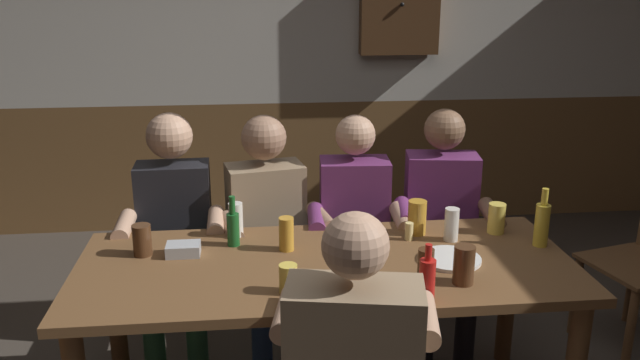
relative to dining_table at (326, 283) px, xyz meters
The scene contains 22 objects.
back_wall_wainscot 2.39m from the dining_table, 90.00° to the left, with size 5.78×0.12×0.95m, color brown.
dining_table is the anchor object (origin of this frame).
person_0 0.94m from the dining_table, 137.05° to the left, with size 0.51×0.54×1.22m.
person_1 0.69m from the dining_table, 108.21° to the left, with size 0.56×0.58×1.20m.
person_2 0.68m from the dining_table, 70.82° to the left, with size 0.51×0.53×1.19m.
person_3 0.93m from the dining_table, 43.47° to the left, with size 0.54×0.56×1.21m.
table_candle 0.46m from the dining_table, 26.97° to the left, with size 0.04×0.04×0.08m, color #F9E08C.
condiment_caddy 0.62m from the dining_table, 166.87° to the left, with size 0.14×0.10×0.05m, color #B2B7BC.
plate_0 0.52m from the dining_table, ahead, with size 0.25×0.25×0.01m, color white.
bottle_0 0.97m from the dining_table, ahead, with size 0.06×0.06×0.26m.
bottle_1 0.47m from the dining_table, 149.96° to the left, with size 0.05×0.05×0.22m.
bottle_2 0.51m from the dining_table, 47.93° to the right, with size 0.06×0.06×0.22m.
pint_glass_0 0.55m from the dining_table, 31.10° to the left, with size 0.08×0.08×0.16m, color gold.
pint_glass_1 0.58m from the dining_table, 25.93° to the right, with size 0.08×0.08×0.15m, color #4C2D19.
pint_glass_2 0.86m from the dining_table, 16.68° to the left, with size 0.08×0.08×0.14m, color #E5C64C.
pint_glass_3 0.62m from the dining_table, 16.93° to the left, with size 0.06×0.06×0.15m, color white.
pint_glass_4 0.52m from the dining_table, 138.73° to the left, with size 0.06×0.06×0.16m, color white.
pint_glass_5 0.33m from the dining_table, 124.56° to the right, with size 0.07×0.07×0.11m, color #E5C64C.
pint_glass_6 0.44m from the dining_table, 29.21° to the right, with size 0.06×0.06×0.13m, color #4C2D19.
pint_glass_7 0.27m from the dining_table, 136.95° to the left, with size 0.06×0.06×0.15m, color gold.
pint_glass_8 0.79m from the dining_table, 168.36° to the left, with size 0.08×0.08×0.13m, color #4C2D19.
wall_dart_cabinet 2.59m from the dining_table, 70.94° to the left, with size 0.56×0.15×0.70m.
Camera 1 is at (-0.28, -2.28, 1.86)m, focal length 36.75 mm.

